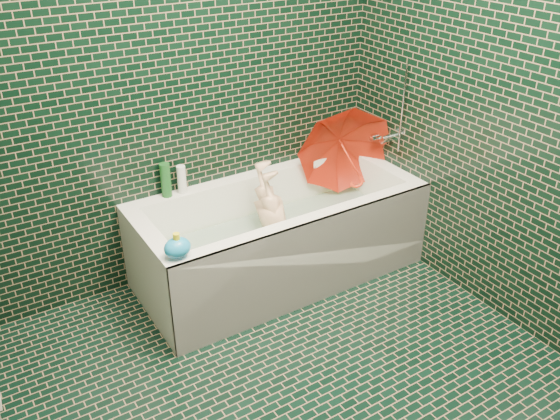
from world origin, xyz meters
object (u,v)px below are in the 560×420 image
bathtub (280,245)px  child (278,230)px  umbrella (350,160)px  rubber_duck (329,148)px  bath_toy (177,247)px

bathtub → child: bearing=109.1°
bathtub → umbrella: size_ratio=2.84×
umbrella → rubber_duck: (0.05, 0.28, -0.03)m
child → bath_toy: size_ratio=5.63×
child → bath_toy: (-0.76, -0.31, 0.30)m
umbrella → bath_toy: bearing=-142.5°
umbrella → rubber_duck: bearing=103.9°
bathtub → child: bathtub is taller
bathtub → bath_toy: size_ratio=11.40×
child → rubber_duck: rubber_duck is taller
bathtub → bath_toy: bearing=-159.3°
bathtub → umbrella: umbrella is taller
child → umbrella: bearing=112.7°
child → bathtub: bearing=38.5°
child → bath_toy: bearing=-48.3°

